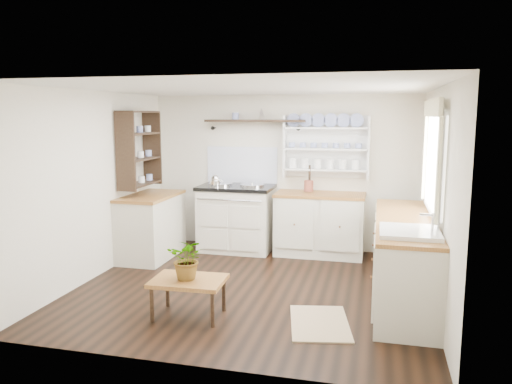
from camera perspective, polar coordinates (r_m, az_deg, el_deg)
floor at (r=5.96m, az=-0.48°, el=-10.87°), size 4.00×3.80×0.01m
wall_back at (r=7.52m, az=3.09°, el=2.25°), size 4.00×0.02×2.30m
wall_right at (r=5.54m, az=19.99°, el=-0.64°), size 0.02×3.80×2.30m
wall_left at (r=6.46m, az=-17.94°, el=0.75°), size 0.02×3.80×2.30m
ceiling at (r=5.62m, az=-0.51°, el=11.79°), size 4.00×3.80×0.01m
window at (r=5.63m, az=19.53°, el=3.79°), size 0.08×1.55×1.22m
aga_cooker at (r=7.45m, az=-2.24°, el=-2.91°), size 1.09×0.75×1.00m
back_cabinets at (r=7.25m, az=7.27°, el=-3.58°), size 1.27×0.63×0.90m
right_cabinets at (r=5.76m, az=16.53°, el=-7.16°), size 0.62×2.43×0.90m
belfast_sink at (r=4.95m, az=17.09°, el=-5.72°), size 0.55×0.60×0.45m
left_cabinets at (r=7.22m, az=-11.89°, el=-3.76°), size 0.62×1.13×0.90m
plate_rack at (r=7.35m, az=8.07°, el=5.20°), size 1.20×0.22×0.90m
high_shelf at (r=7.43m, az=-0.10°, el=8.05°), size 1.50×0.29×0.16m
left_shelving at (r=7.13m, az=-13.19°, el=4.90°), size 0.28×0.80×1.05m
kettle at (r=7.33m, az=-4.63°, el=1.12°), size 0.16×0.16×0.20m
utensil_crock at (r=7.25m, az=6.04°, el=0.70°), size 0.13×0.13×0.16m
center_table at (r=5.11m, az=-7.73°, el=-10.30°), size 0.74×0.54×0.39m
potted_plant at (r=5.03m, az=-7.79°, el=-7.56°), size 0.40×0.35×0.42m
floor_rug at (r=5.04m, az=7.28°, el=-14.64°), size 0.70×0.94×0.02m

